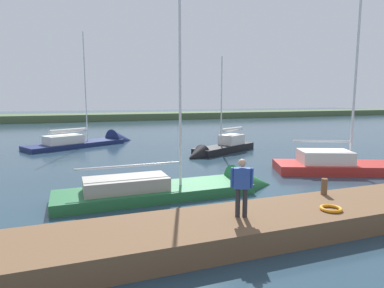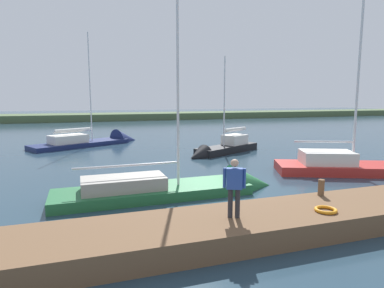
% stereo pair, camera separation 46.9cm
% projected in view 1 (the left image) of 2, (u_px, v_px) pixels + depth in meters
% --- Properties ---
extents(ground_plane, '(200.00, 200.00, 0.00)m').
position_uv_depth(ground_plane, '(228.00, 189.00, 14.63)').
color(ground_plane, '#263D4C').
extents(far_shoreline, '(180.00, 8.00, 2.40)m').
position_uv_depth(far_shoreline, '(110.00, 120.00, 60.93)').
color(far_shoreline, '#4C603D').
rests_on(far_shoreline, ground_plane).
extents(dock_pier, '(18.65, 2.54, 0.67)m').
position_uv_depth(dock_pier, '(295.00, 219.00, 10.16)').
color(dock_pier, brown).
rests_on(dock_pier, ground_plane).
extents(mooring_post_near, '(0.21, 0.21, 0.57)m').
position_uv_depth(mooring_post_near, '(324.00, 187.00, 11.53)').
color(mooring_post_near, brown).
rests_on(mooring_post_near, dock_pier).
extents(life_ring_buoy, '(0.66, 0.66, 0.10)m').
position_uv_depth(life_ring_buoy, '(331.00, 209.00, 9.94)').
color(life_ring_buoy, orange).
rests_on(life_ring_buoy, dock_pier).
extents(sailboat_outer_mooring, '(9.79, 6.68, 10.70)m').
position_uv_depth(sailboat_outer_mooring, '(95.00, 143.00, 28.80)').
color(sailboat_outer_mooring, navy).
rests_on(sailboat_outer_mooring, ground_plane).
extents(sailboat_far_right, '(6.79, 4.61, 7.71)m').
position_uv_depth(sailboat_far_right, '(219.00, 150.00, 24.14)').
color(sailboat_far_right, black).
rests_on(sailboat_far_right, ground_plane).
extents(sailboat_far_left, '(9.60, 2.29, 11.87)m').
position_uv_depth(sailboat_far_left, '(189.00, 191.00, 14.02)').
color(sailboat_far_left, '#236638').
rests_on(sailboat_far_left, ground_plane).
extents(sailboat_inner_slip, '(9.05, 5.56, 10.73)m').
position_uv_depth(sailboat_inner_slip, '(370.00, 169.00, 17.99)').
color(sailboat_inner_slip, '#B22823').
rests_on(sailboat_inner_slip, ground_plane).
extents(person_on_dock, '(0.59, 0.39, 1.69)m').
position_uv_depth(person_on_dock, '(242.00, 184.00, 9.25)').
color(person_on_dock, '#28282D').
rests_on(person_on_dock, dock_pier).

